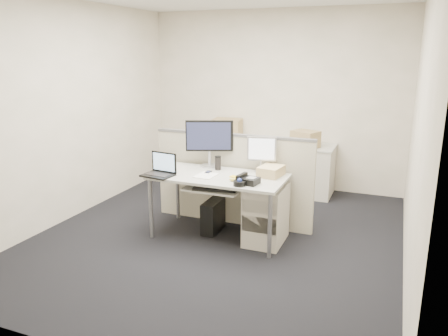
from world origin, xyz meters
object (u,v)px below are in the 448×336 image
at_px(desk, 219,181).
at_px(desk_phone, 248,181).
at_px(monitor_main, 209,144).
at_px(laptop, 157,165).

xyz_separation_m(desk, desk_phone, (0.41, -0.18, 0.10)).
relative_size(desk, monitor_main, 2.66).
xyz_separation_m(monitor_main, desk_phone, (0.66, -0.50, -0.25)).
distance_m(laptop, desk_phone, 1.04).
bearing_deg(monitor_main, laptop, -143.02).
xyz_separation_m(laptop, desk_phone, (1.03, 0.10, -0.09)).
bearing_deg(desk_phone, desk, 165.43).
relative_size(monitor_main, desk_phone, 2.66).
relative_size(desk, desk_phone, 7.07).
bearing_deg(monitor_main, desk, -73.36).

